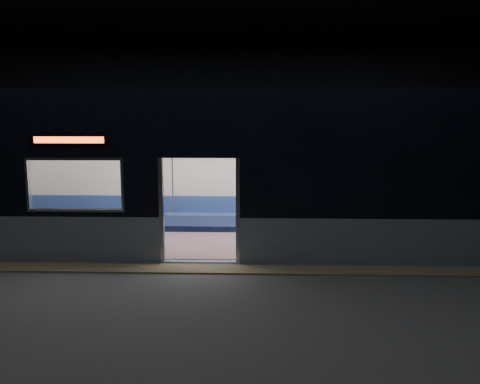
{
  "coord_description": "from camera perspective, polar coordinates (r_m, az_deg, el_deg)",
  "views": [
    {
      "loc": [
        1.11,
        -8.52,
        2.92
      ],
      "look_at": [
        0.74,
        2.3,
        1.2
      ],
      "focal_mm": 38.0,
      "sensor_mm": 36.0,
      "label": 1
    }
  ],
  "objects": [
    {
      "name": "station_floor",
      "position": [
        9.07,
        -5.23,
        -9.81
      ],
      "size": [
        24.0,
        14.0,
        0.01
      ],
      "primitive_type": "cube",
      "color": "#47494C",
      "rests_on": "ground"
    },
    {
      "name": "station_envelope",
      "position": [
        8.62,
        -5.6,
        13.94
      ],
      "size": [
        24.0,
        14.0,
        5.0
      ],
      "color": "black",
      "rests_on": "station_floor"
    },
    {
      "name": "tactile_strip",
      "position": [
        9.58,
        -4.82,
        -8.64
      ],
      "size": [
        22.8,
        0.5,
        0.03
      ],
      "primitive_type": "cube",
      "color": "#8C7F59",
      "rests_on": "station_floor"
    },
    {
      "name": "metro_car",
      "position": [
        11.17,
        -3.75,
        3.5
      ],
      "size": [
        18.0,
        3.04,
        3.35
      ],
      "color": "gray",
      "rests_on": "station_floor"
    },
    {
      "name": "passenger",
      "position": [
        12.55,
        14.49,
        -1.03
      ],
      "size": [
        0.39,
        0.68,
        1.35
      ],
      "rotation": [
        0.0,
        0.0,
        0.07
      ],
      "color": "black",
      "rests_on": "metro_car"
    },
    {
      "name": "handbag",
      "position": [
        12.36,
        14.61,
        -1.73
      ],
      "size": [
        0.33,
        0.3,
        0.14
      ],
      "primitive_type": "cube",
      "rotation": [
        0.0,
        0.0,
        0.25
      ],
      "color": "black",
      "rests_on": "passenger"
    },
    {
      "name": "transit_map",
      "position": [
        12.57,
        9.89,
        2.35
      ],
      "size": [
        1.03,
        0.03,
        0.67
      ],
      "primitive_type": "cube",
      "color": "white",
      "rests_on": "metro_car"
    }
  ]
}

